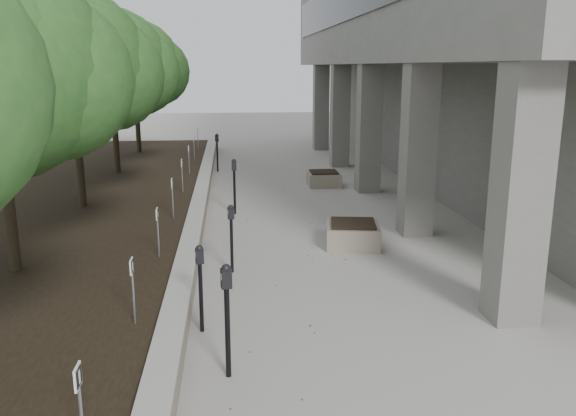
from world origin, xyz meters
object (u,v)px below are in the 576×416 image
crabapple_tree_4 (112,91)px  parking_meter_3 (232,239)px  parking_meter_2 (201,289)px  planter_front (353,234)px  crabapple_tree_3 (74,100)px  crabapple_tree_5 (135,86)px  parking_meter_5 (217,153)px  planter_back (324,178)px  parking_meter_4 (234,187)px  parking_meter_1 (227,321)px

crabapple_tree_4 → parking_meter_3: crabapple_tree_4 is taller
parking_meter_2 → planter_front: (3.18, 4.16, -0.41)m
crabapple_tree_3 → crabapple_tree_5: size_ratio=1.00×
planter_front → parking_meter_5: bearing=107.7°
crabapple_tree_5 → planter_back: 9.60m
crabapple_tree_5 → planter_back: bearing=-40.7°
crabapple_tree_3 → parking_meter_4: 4.59m
parking_meter_2 → planter_back: size_ratio=1.29×
crabapple_tree_3 → planter_back: bearing=30.1°
parking_meter_1 → parking_meter_3: bearing=74.7°
crabapple_tree_3 → parking_meter_1: 9.48m
crabapple_tree_4 → crabapple_tree_5: bearing=90.0°
crabapple_tree_5 → parking_meter_4: (3.93, -9.63, -2.36)m
crabapple_tree_5 → parking_meter_5: crabapple_tree_5 is taller
parking_meter_4 → planter_back: (3.02, 3.66, -0.51)m
crabapple_tree_3 → parking_meter_3: size_ratio=4.00×
crabapple_tree_5 → planter_back: crabapple_tree_5 is taller
parking_meter_5 → crabapple_tree_4: bearing=-129.3°
crabapple_tree_3 → parking_meter_5: bearing=65.0°
parking_meter_3 → planter_back: (3.13, 8.39, -0.43)m
planter_back → crabapple_tree_3: bearing=-149.9°
planter_front → crabapple_tree_4: bearing=129.8°
crabapple_tree_4 → crabapple_tree_5: size_ratio=1.00×
parking_meter_1 → parking_meter_3: 4.02m
crabapple_tree_4 → parking_meter_2: bearing=-74.4°
parking_meter_2 → parking_meter_4: (0.57, 7.36, 0.07)m
planter_front → parking_meter_4: bearing=129.1°
parking_meter_3 → parking_meter_4: (0.10, 4.73, 0.08)m
crabapple_tree_4 → parking_meter_1: (3.75, -13.38, -2.35)m
parking_meter_3 → parking_meter_5: bearing=77.4°
parking_meter_4 → parking_meter_5: parking_meter_4 is taller
crabapple_tree_3 → planter_back: (6.95, 4.03, -2.87)m
crabapple_tree_5 → planter_front: crabapple_tree_5 is taller
parking_meter_3 → parking_meter_5: 11.54m
crabapple_tree_3 → parking_meter_5: (3.34, 7.16, -2.39)m
planter_front → planter_back: bearing=86.5°
parking_meter_3 → parking_meter_5: parking_meter_5 is taller
parking_meter_3 → planter_back: parking_meter_3 is taller
crabapple_tree_3 → parking_meter_3: crabapple_tree_3 is taller
crabapple_tree_3 → parking_meter_3: bearing=-48.8°
parking_meter_1 → planter_back: size_ratio=1.44×
crabapple_tree_4 → parking_meter_4: 6.51m
parking_meter_3 → parking_meter_5: (-0.48, 11.53, 0.05)m
crabapple_tree_5 → parking_meter_4: size_ratio=3.58×
planter_front → planter_back: 6.87m
crabapple_tree_4 → parking_meter_5: (3.34, 2.16, -2.39)m
parking_meter_3 → crabapple_tree_3: bearing=116.2°
parking_meter_2 → parking_meter_5: bearing=75.9°
parking_meter_5 → parking_meter_4: bearing=-67.3°
planter_front → planter_back: size_ratio=1.09×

